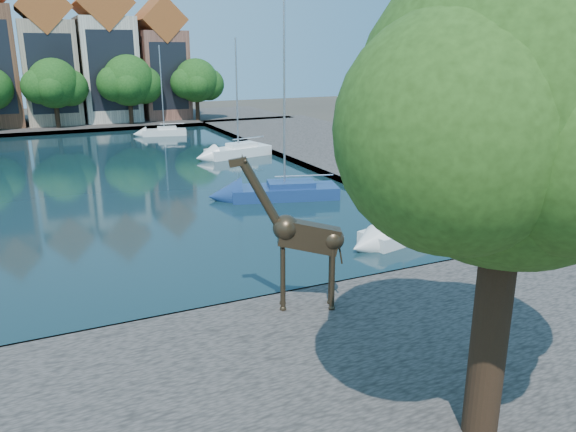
{
  "coord_description": "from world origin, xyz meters",
  "views": [
    {
      "loc": [
        -1.18,
        -17.15,
        9.03
      ],
      "look_at": [
        7.22,
        0.95,
        3.04
      ],
      "focal_mm": 35.0,
      "sensor_mm": 36.0,
      "label": 1
    }
  ],
  "objects": [
    {
      "name": "far_tree_mid_east",
      "position": [
        2.1,
        50.49,
        5.13
      ],
      "size": [
        7.02,
        5.4,
        7.52
      ],
      "color": "#332114",
      "rests_on": "far_quay"
    },
    {
      "name": "giraffe_statue",
      "position": [
        6.6,
        -1.39,
        3.07
      ],
      "size": [
        3.51,
        1.76,
        5.23
      ],
      "color": "#35291A",
      "rests_on": "near_quay"
    },
    {
      "name": "plane_tree",
      "position": [
        7.62,
        -9.01,
        7.67
      ],
      "size": [
        8.32,
        6.4,
        10.62
      ],
      "color": "#332114",
      "rests_on": "near_quay"
    },
    {
      "name": "ground",
      "position": [
        0.0,
        0.0,
        0.0
      ],
      "size": [
        160.0,
        160.0,
        0.0
      ],
      "primitive_type": "plane",
      "color": "#38332B",
      "rests_on": "ground"
    },
    {
      "name": "sailboat_right_c",
      "position": [
        15.0,
        27.84,
        0.71
      ],
      "size": [
        5.91,
        3.07,
        9.77
      ],
      "color": "white",
      "rests_on": "water_basin"
    },
    {
      "name": "sailboat_right_d",
      "position": [
        12.0,
        42.54,
        0.61
      ],
      "size": [
        4.74,
        2.43,
        9.23
      ],
      "color": "silver",
      "rests_on": "water_basin"
    },
    {
      "name": "right_quay",
      "position": [
        25.0,
        24.0,
        0.25
      ],
      "size": [
        14.0,
        52.0,
        0.5
      ],
      "primitive_type": "cube",
      "color": "#554E49",
      "rests_on": "ground"
    },
    {
      "name": "water_basin",
      "position": [
        0.0,
        24.0,
        0.04
      ],
      "size": [
        38.0,
        50.0,
        0.08
      ],
      "primitive_type": "cube",
      "color": "black",
      "rests_on": "ground"
    },
    {
      "name": "townhouse_east_inner",
      "position": [
        2.0,
        55.99,
        7.73
      ],
      "size": [
        5.94,
        9.18,
        15.79
      ],
      "color": "tan",
      "rests_on": "far_quay"
    },
    {
      "name": "far_tree_far_east",
      "position": [
        18.09,
        50.49,
        5.08
      ],
      "size": [
        6.76,
        5.2,
        7.36
      ],
      "color": "#332114",
      "rests_on": "far_quay"
    },
    {
      "name": "sailboat_right_a",
      "position": [
        15.0,
        4.0,
        0.57
      ],
      "size": [
        5.24,
        2.8,
        8.56
      ],
      "color": "white",
      "rests_on": "water_basin"
    },
    {
      "name": "far_quay",
      "position": [
        0.0,
        56.0,
        0.25
      ],
      "size": [
        60.0,
        16.0,
        0.5
      ],
      "primitive_type": "cube",
      "color": "#554E49",
      "rests_on": "ground"
    },
    {
      "name": "townhouse_east_end",
      "position": [
        15.0,
        55.99,
        7.11
      ],
      "size": [
        5.44,
        9.18,
        14.43
      ],
      "color": "brown",
      "rests_on": "far_quay"
    },
    {
      "name": "townhouse_east_mid",
      "position": [
        8.5,
        55.99,
        8.1
      ],
      "size": [
        6.43,
        9.18,
        16.65
      ],
      "color": "beige",
      "rests_on": "far_quay"
    },
    {
      "name": "far_tree_east",
      "position": [
        10.11,
        50.49,
        5.24
      ],
      "size": [
        7.54,
        5.8,
        7.84
      ],
      "color": "#332114",
      "rests_on": "far_quay"
    },
    {
      "name": "sailboat_right_b",
      "position": [
        12.82,
        13.53,
        0.66
      ],
      "size": [
        6.92,
        3.99,
        12.21
      ],
      "color": "navy",
      "rests_on": "water_basin"
    }
  ]
}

